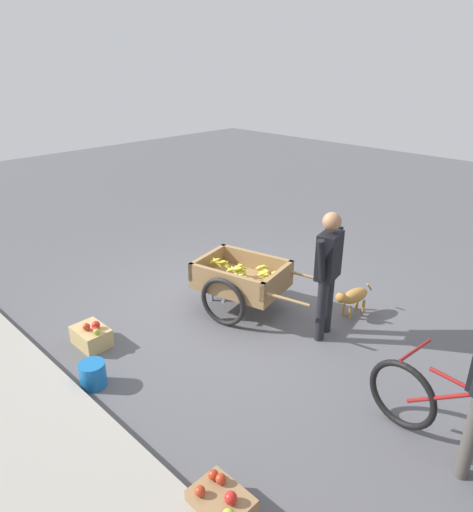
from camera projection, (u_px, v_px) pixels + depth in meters
ground_plane at (233, 306)px, 6.24m from camera, size 24.00×24.00×0.00m
fruit_cart at (242, 280)px, 5.96m from camera, size 1.78×1.12×0.73m
vendor_person at (328, 265)px, 5.22m from camera, size 0.27×0.60×1.55m
bicycle at (457, 424)px, 3.75m from camera, size 1.66×0.46×0.85m
dog at (353, 297)px, 5.91m from camera, size 0.25×0.67×0.40m
plastic_bucket at (93, 374)px, 4.68m from camera, size 0.27×0.27×0.26m
apple_crate at (92, 336)px, 5.35m from camera, size 0.44×0.32×0.31m
mixed_fruit_crate at (221, 505)px, 3.32m from camera, size 0.44×0.32×0.31m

